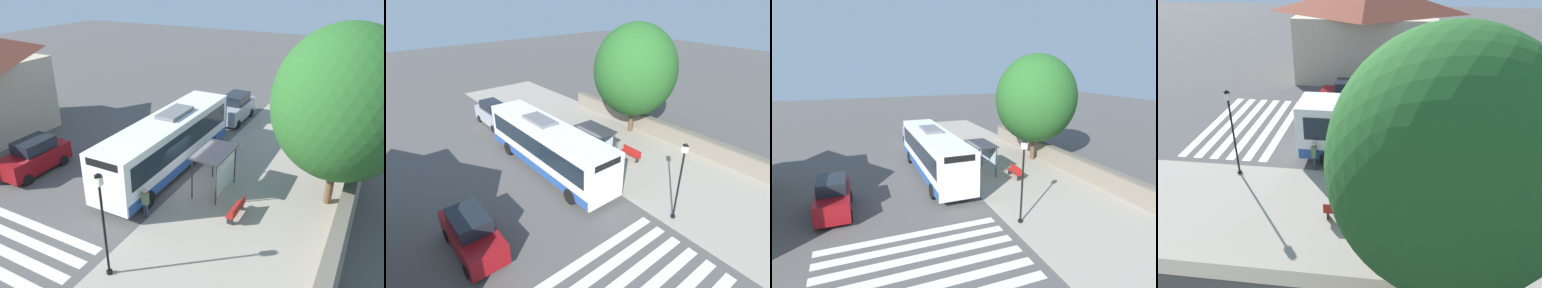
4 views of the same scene
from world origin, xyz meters
TOP-DOWN VIEW (x-y plane):
  - ground_plane at (0.00, 0.00)m, footprint 120.00×120.00m
  - sidewalk_plaza at (-4.50, 0.00)m, footprint 9.00×44.00m
  - crosswalk_stripes at (5.00, 9.25)m, footprint 9.00×5.25m
  - background_building at (16.59, 2.45)m, footprint 7.68×12.15m
  - bus at (1.69, -1.01)m, footprint 2.69×11.70m
  - bus_shelter at (-1.94, -0.05)m, footprint 1.67×2.89m
  - pedestrian at (0.10, 3.82)m, footprint 0.34×0.22m
  - bench at (-3.84, 1.74)m, footprint 0.40×1.72m
  - street_lamp_near at (-0.74, 7.68)m, footprint 0.28×0.28m
  - shade_tree at (-7.57, -1.72)m, footprint 6.81×6.81m
  - parked_car_far_lane at (8.68, 2.96)m, footprint 1.92×4.22m

SIDE VIEW (x-z plane):
  - ground_plane at x=0.00m, z-range 0.00..0.00m
  - crosswalk_stripes at x=5.00m, z-range 0.00..0.01m
  - sidewalk_plaza at x=-4.50m, z-range 0.00..0.02m
  - bench at x=-3.84m, z-range 0.04..0.92m
  - pedestrian at x=0.10m, z-range 0.14..1.79m
  - parked_car_far_lane at x=8.68m, z-range -0.04..2.04m
  - bus at x=1.69m, z-range 0.07..3.60m
  - bus_shelter at x=-1.94m, z-range 0.80..3.23m
  - street_lamp_near at x=-0.74m, z-range 0.42..5.05m
  - background_building at x=16.59m, z-range 0.11..8.06m
  - shade_tree at x=-7.57m, z-range 0.84..10.03m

